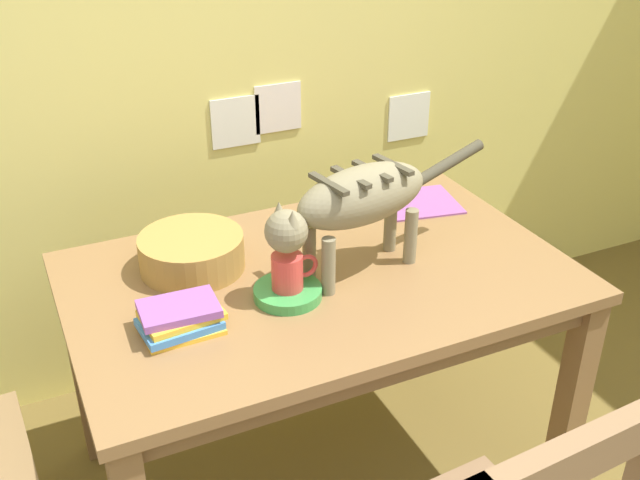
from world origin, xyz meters
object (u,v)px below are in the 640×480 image
book_stack (180,318)px  wicker_basket (192,252)px  magazine (417,203)px  saucer_bowl (288,293)px  coffee_mug (289,271)px  cat (356,201)px  dining_table (320,299)px

book_stack → wicker_basket: size_ratio=0.72×
magazine → book_stack: bearing=-147.4°
saucer_bowl → coffee_mug: size_ratio=1.41×
cat → coffee_mug: cat is taller
saucer_bowl → wicker_basket: 0.31m
dining_table → cat: bearing=-24.1°
book_stack → wicker_basket: bearing=68.1°
saucer_bowl → book_stack: book_stack is taller
saucer_bowl → magazine: size_ratio=0.71×
saucer_bowl → coffee_mug: bearing=0.0°
saucer_bowl → book_stack: size_ratio=0.86×
cat → magazine: (0.38, 0.29, -0.21)m
magazine → book_stack: 0.95m
dining_table → wicker_basket: wicker_basket is taller
saucer_bowl → coffee_mug: coffee_mug is taller
cat → wicker_basket: cat is taller
magazine → saucer_bowl: bearing=-140.1°
magazine → wicker_basket: 0.78m
dining_table → coffee_mug: bearing=-147.8°
cat → book_stack: cat is taller
cat → magazine: cat is taller
coffee_mug → book_stack: size_ratio=0.61×
wicker_basket → magazine: bearing=6.5°
magazine → book_stack: size_ratio=1.22×
cat → coffee_mug: (-0.21, -0.04, -0.14)m
dining_table → cat: cat is taller
dining_table → wicker_basket: bearing=151.1°
dining_table → wicker_basket: 0.38m
dining_table → saucer_bowl: 0.18m
magazine → wicker_basket: bearing=-163.0°
cat → wicker_basket: size_ratio=2.50×
cat → saucer_bowl: (-0.21, -0.04, -0.20)m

